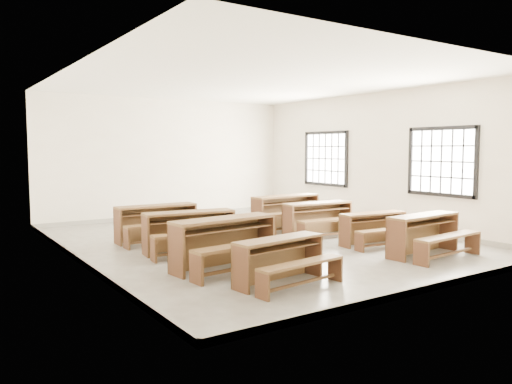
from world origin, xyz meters
TOP-DOWN VIEW (x-y plane):
  - room at (0.09, 0.00)m, footprint 8.50×8.50m
  - desk_set_0 at (-1.48, -2.84)m, footprint 1.50×0.90m
  - desk_set_1 at (-1.67, -1.65)m, footprint 1.85×1.09m
  - desk_set_2 at (-1.59, -0.25)m, footprint 1.74×1.04m
  - desk_set_3 at (-1.66, 1.10)m, footprint 1.64×0.86m
  - desk_set_4 at (1.73, -2.77)m, footprint 1.65×0.94m
  - desk_set_5 at (1.70, -1.60)m, footprint 1.46×0.86m
  - desk_set_6 at (1.49, -0.22)m, footprint 1.64×0.91m
  - desk_set_7 at (1.52, 0.95)m, footprint 1.76×0.97m

SIDE VIEW (x-z plane):
  - desk_set_5 at x=1.70m, z-range 0.05..0.68m
  - desk_set_0 at x=-1.48m, z-range 0.05..0.69m
  - desk_set_4 at x=1.73m, z-range 0.06..0.78m
  - desk_set_6 at x=1.49m, z-range 0.06..0.78m
  - desk_set_3 at x=-1.66m, z-range 0.06..0.80m
  - desk_set_2 at x=-1.59m, z-range 0.06..0.80m
  - desk_set_7 at x=1.52m, z-range 0.06..0.84m
  - desk_set_1 at x=-1.67m, z-range 0.07..0.86m
  - room at x=0.09m, z-range 0.54..3.74m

